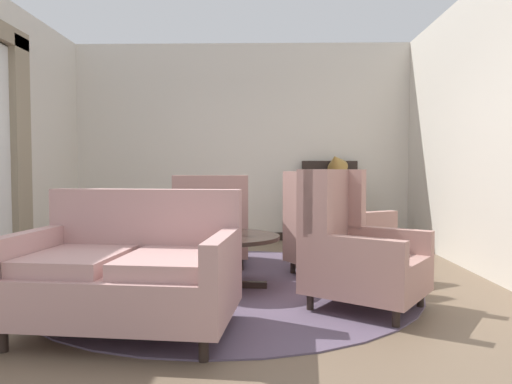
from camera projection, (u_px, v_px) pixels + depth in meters
ground at (225, 293)px, 4.11m from camera, size 8.93×8.93×0.00m
wall_back at (242, 143)px, 7.22m from camera, size 5.41×0.08×3.05m
wall_right at (476, 130)px, 4.94m from camera, size 0.08×4.46×3.05m
baseboard_back at (242, 236)px, 7.24m from camera, size 5.25×0.03×0.12m
area_rug at (227, 284)px, 4.41m from camera, size 3.57×3.57×0.01m
coffee_table at (228, 244)px, 4.24m from camera, size 0.95×0.95×0.50m
porcelain_vase at (225, 221)px, 4.28m from camera, size 0.16×0.16×0.32m
settee at (128, 272)px, 3.12m from camera, size 1.51×1.04×0.95m
armchair_near_sideboard at (332, 233)px, 4.71m from camera, size 1.14×1.10×1.08m
armchair_foreground_right at (355, 251)px, 3.65m from camera, size 1.10×1.08×1.10m
armchair_beside_settee at (212, 228)px, 5.25m from camera, size 0.85×0.94×1.04m
side_table at (307, 231)px, 5.18m from camera, size 0.53×0.53×0.67m
sideboard at (331, 207)px, 6.95m from camera, size 0.85×0.37×1.24m
gramophone at (335, 165)px, 6.83m from camera, size 0.43×0.48×0.48m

